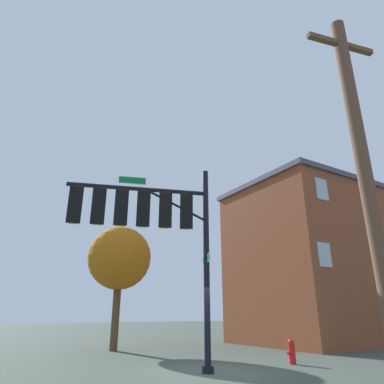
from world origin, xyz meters
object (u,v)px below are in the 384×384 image
at_px(tree_near, 120,258).
at_px(fire_hydrant, 292,352).
at_px(brick_building, 307,262).
at_px(signal_pole_assembly, 146,219).
at_px(utility_pole, 366,179).

bearing_deg(tree_near, fire_hydrant, 117.89).
bearing_deg(fire_hydrant, tree_near, -62.11).
bearing_deg(fire_hydrant, brick_building, -144.82).
relative_size(tree_near, brick_building, 0.64).
distance_m(signal_pole_assembly, fire_hydrant, 7.06).
xyz_separation_m(tree_near, brick_building, (-11.32, 2.50, 0.32)).
distance_m(signal_pole_assembly, tree_near, 7.21).
height_order(signal_pole_assembly, fire_hydrant, signal_pole_assembly).
xyz_separation_m(fire_hydrant, brick_building, (-7.28, -5.13, 4.32)).
distance_m(signal_pole_assembly, brick_building, 13.65).
height_order(tree_near, brick_building, brick_building).
height_order(utility_pole, fire_hydrant, utility_pole).
bearing_deg(utility_pole, tree_near, -88.48).
bearing_deg(signal_pole_assembly, utility_pole, 106.12).
bearing_deg(signal_pole_assembly, tree_near, -102.43).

